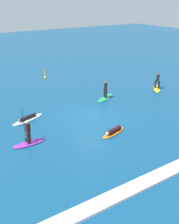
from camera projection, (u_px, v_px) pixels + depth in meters
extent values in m
plane|color=navy|center=(90.00, 117.00, 22.88)|extent=(120.00, 120.00, 0.00)
ellipsoid|color=yellow|center=(157.00, 88.00, 29.83)|extent=(2.44, 2.54, 0.11)
cylinder|color=black|center=(159.00, 85.00, 29.53)|extent=(0.31, 0.31, 0.79)
cylinder|color=black|center=(155.00, 84.00, 29.77)|extent=(0.31, 0.31, 0.79)
cylinder|color=black|center=(158.00, 78.00, 29.36)|extent=(0.44, 0.44, 0.69)
sphere|color=brown|center=(158.00, 74.00, 29.18)|extent=(0.31, 0.31, 0.22)
ellipsoid|color=purple|center=(29.00, 143.00, 18.82)|extent=(2.42, 0.81, 0.10)
cylinder|color=#381414|center=(29.00, 136.00, 18.80)|extent=(0.20, 0.20, 0.83)
cylinder|color=#381414|center=(28.00, 138.00, 18.48)|extent=(0.20, 0.20, 0.83)
cylinder|color=#381414|center=(28.00, 128.00, 18.36)|extent=(0.33, 0.33, 0.59)
sphere|color=beige|center=(27.00, 122.00, 18.20)|extent=(0.26, 0.26, 0.26)
cylinder|color=black|center=(24.00, 127.00, 18.47)|extent=(0.05, 0.42, 2.27)
cube|color=black|center=(26.00, 141.00, 18.90)|extent=(0.06, 0.20, 0.32)
ellipsoid|color=#23B266|center=(105.00, 98.00, 27.15)|extent=(2.89, 2.01, 0.09)
cylinder|color=black|center=(106.00, 94.00, 26.87)|extent=(0.26, 0.26, 0.77)
cylinder|color=black|center=(105.00, 93.00, 27.09)|extent=(0.26, 0.26, 0.77)
cylinder|color=black|center=(106.00, 87.00, 26.70)|extent=(0.43, 0.43, 0.65)
sphere|color=brown|center=(106.00, 82.00, 26.52)|extent=(0.34, 0.34, 0.25)
ellipsoid|color=orange|center=(114.00, 133.00, 20.25)|extent=(2.52, 1.23, 0.08)
cylinder|color=#381414|center=(114.00, 130.00, 20.21)|extent=(1.38, 0.66, 0.34)
sphere|color=beige|center=(107.00, 133.00, 19.66)|extent=(0.30, 0.30, 0.25)
ellipsoid|color=white|center=(28.00, 119.00, 22.42)|extent=(3.11, 1.65, 0.08)
cylinder|color=black|center=(28.00, 117.00, 22.38)|extent=(1.50, 0.75, 0.30)
sphere|color=brown|center=(19.00, 120.00, 21.75)|extent=(0.31, 0.31, 0.25)
sphere|color=yellow|center=(45.00, 78.00, 33.58)|extent=(0.36, 0.36, 0.36)
cylinder|color=yellow|center=(45.00, 73.00, 33.37)|extent=(0.12, 0.12, 1.26)
cube|color=white|center=(174.00, 169.00, 15.97)|extent=(24.66, 0.90, 0.18)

